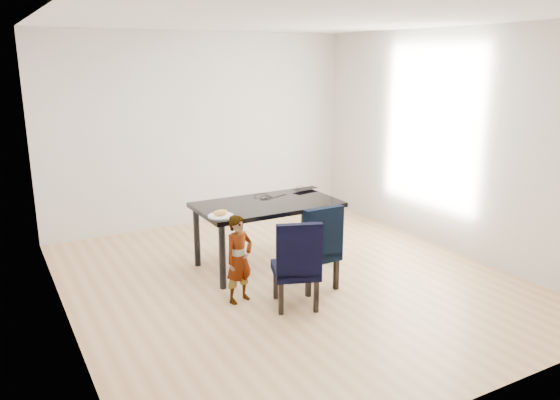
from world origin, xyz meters
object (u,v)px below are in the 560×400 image
child (239,259)px  dining_table (267,234)px  chair_left (296,262)px  plate (221,216)px  laptop (303,189)px  chair_right (313,246)px

child → dining_table: bearing=30.1°
chair_left → plate: 0.97m
chair_left → child: (-0.43, 0.35, -0.00)m
chair_left → plate: bearing=137.5°
chair_left → laptop: (0.94, 1.41, 0.32)m
dining_table → plate: size_ratio=5.96×
chair_left → plate: chair_left is taller
chair_left → child: 0.56m
dining_table → chair_right: chair_right is taller
chair_left → chair_right: chair_right is taller
plate → laptop: laptop is taller
dining_table → laptop: 0.85m
dining_table → plate: 0.82m
plate → child: bearing=-91.9°
dining_table → chair_right: size_ratio=1.76×
laptop → chair_left: bearing=46.4°
chair_left → laptop: bearing=76.6°
dining_table → laptop: laptop is taller
plate → chair_right: bearing=-32.7°
chair_right → dining_table: bearing=98.0°
dining_table → chair_right: (0.13, -0.78, 0.08)m
dining_table → child: child is taller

